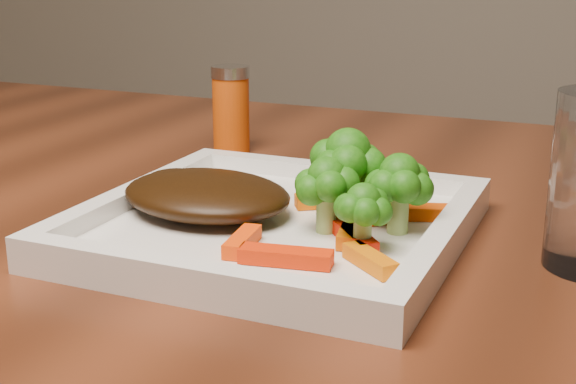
% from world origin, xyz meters
% --- Properties ---
extents(plate, '(0.27, 0.27, 0.01)m').
position_xyz_m(plate, '(0.21, 0.07, 0.76)').
color(plate, white).
rests_on(plate, dining_table).
extents(steak, '(0.15, 0.13, 0.03)m').
position_xyz_m(steak, '(0.16, 0.07, 0.78)').
color(steak, black).
rests_on(steak, plate).
extents(broccoli_0, '(0.07, 0.07, 0.07)m').
position_xyz_m(broccoli_0, '(0.26, 0.10, 0.80)').
color(broccoli_0, '#155F0F').
rests_on(broccoli_0, plate).
extents(broccoli_1, '(0.07, 0.07, 0.06)m').
position_xyz_m(broccoli_1, '(0.30, 0.09, 0.79)').
color(broccoli_1, '#2F7914').
rests_on(broccoli_1, plate).
extents(broccoli_2, '(0.05, 0.05, 0.06)m').
position_xyz_m(broccoli_2, '(0.29, 0.04, 0.79)').
color(broccoli_2, '#227413').
rests_on(broccoli_2, plate).
extents(broccoli_3, '(0.06, 0.06, 0.06)m').
position_xyz_m(broccoli_3, '(0.26, 0.07, 0.79)').
color(broccoli_3, '#226010').
rests_on(broccoli_3, plate).
extents(carrot_0, '(0.06, 0.03, 0.01)m').
position_xyz_m(carrot_0, '(0.25, -0.00, 0.77)').
color(carrot_0, red).
rests_on(carrot_0, plate).
extents(carrot_1, '(0.05, 0.04, 0.01)m').
position_xyz_m(carrot_1, '(0.31, 0.01, 0.77)').
color(carrot_1, orange).
rests_on(carrot_1, plate).
extents(carrot_2, '(0.02, 0.05, 0.01)m').
position_xyz_m(carrot_2, '(0.22, 0.01, 0.77)').
color(carrot_2, '#FF3D04').
rests_on(carrot_2, plate).
extents(carrot_3, '(0.07, 0.04, 0.01)m').
position_xyz_m(carrot_3, '(0.31, 0.12, 0.77)').
color(carrot_3, '#C93E03').
rests_on(carrot_3, plate).
extents(carrot_4, '(0.06, 0.04, 0.01)m').
position_xyz_m(carrot_4, '(0.24, 0.12, 0.77)').
color(carrot_4, '#FF6604').
rests_on(carrot_4, plate).
extents(carrot_5, '(0.03, 0.06, 0.01)m').
position_xyz_m(carrot_5, '(0.28, 0.06, 0.77)').
color(carrot_5, '#DE5703').
rests_on(carrot_5, plate).
extents(carrot_6, '(0.05, 0.05, 0.01)m').
position_xyz_m(carrot_6, '(0.27, 0.09, 0.77)').
color(carrot_6, '#D33F03').
rests_on(carrot_6, plate).
extents(spice_shaker, '(0.05, 0.05, 0.09)m').
position_xyz_m(spice_shaker, '(0.06, 0.30, 0.80)').
color(spice_shaker, '#CD4A0B').
rests_on(spice_shaker, dining_table).
extents(carrot_7, '(0.04, 0.05, 0.01)m').
position_xyz_m(carrot_7, '(0.28, 0.05, 0.77)').
color(carrot_7, red).
rests_on(carrot_7, plate).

